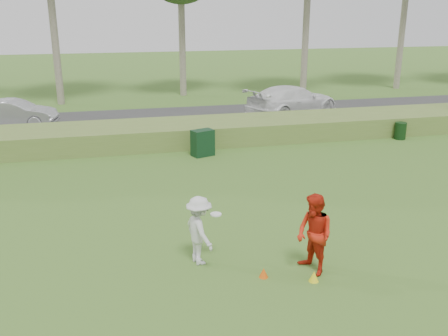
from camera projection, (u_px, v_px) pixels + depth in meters
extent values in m
plane|color=#376321|center=(264.00, 274.00, 11.40)|extent=(120.00, 120.00, 0.00)
cube|color=#53712D|center=(183.00, 133.00, 22.37)|extent=(80.00, 3.00, 0.90)
cube|color=#2D2D2D|center=(169.00, 119.00, 27.13)|extent=(80.00, 6.00, 0.06)
cylinder|color=gray|center=(181.00, 8.00, 32.74)|extent=(0.44, 0.44, 11.50)
imported|color=silver|center=(199.00, 230.00, 11.69)|extent=(0.89, 1.21, 1.67)
cylinder|color=white|center=(216.00, 214.00, 11.66)|extent=(0.27, 0.27, 0.03)
imported|color=red|center=(314.00, 235.00, 11.23)|extent=(0.95, 1.09, 1.89)
cone|color=#E6540C|center=(264.00, 273.00, 11.25)|extent=(0.21, 0.21, 0.23)
cone|color=yellow|center=(314.00, 276.00, 11.08)|extent=(0.22, 0.22, 0.25)
cube|color=black|center=(203.00, 143.00, 20.34)|extent=(0.99, 0.80, 1.08)
cylinder|color=black|center=(400.00, 131.00, 22.95)|extent=(0.56, 0.56, 0.78)
imported|color=#BABBBF|center=(15.00, 113.00, 25.13)|extent=(4.26, 2.20, 1.34)
imported|color=white|center=(292.00, 100.00, 27.66)|extent=(6.09, 4.32, 1.64)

